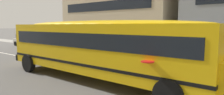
{
  "coord_description": "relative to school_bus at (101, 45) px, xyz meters",
  "views": [
    {
      "loc": [
        5.21,
        -8.84,
        2.82
      ],
      "look_at": [
        -1.34,
        -0.67,
        1.66
      ],
      "focal_mm": 32.01,
      "sensor_mm": 36.0,
      "label": 1
    }
  ],
  "objects": [
    {
      "name": "parked_car_silver_by_entrance",
      "position": [
        -12.71,
        6.71,
        -0.98
      ],
      "size": [
        3.99,
        2.05,
        1.64
      ],
      "rotation": [
        0.0,
        0.0,
        -0.05
      ],
      "color": "#B7BABF",
      "rests_on": "ground_plane"
    },
    {
      "name": "sidewalk_far",
      "position": [
        1.53,
        9.18,
        -1.82
      ],
      "size": [
        120.0,
        3.0,
        0.01
      ],
      "primitive_type": "cube",
      "color": "gray",
      "rests_on": "ground_plane"
    },
    {
      "name": "lane_centreline",
      "position": [
        1.53,
        1.33,
        -1.82
      ],
      "size": [
        110.0,
        0.16,
        0.01
      ],
      "primitive_type": "cube",
      "color": "silver",
      "rests_on": "ground_plane"
    },
    {
      "name": "parked_car_white_by_hydrant",
      "position": [
        -19.93,
        6.62,
        -0.98
      ],
      "size": [
        3.99,
        2.06,
        1.64
      ],
      "rotation": [
        0.0,
        0.0,
        0.06
      ],
      "color": "silver",
      "rests_on": "ground_plane"
    },
    {
      "name": "ground_plane",
      "position": [
        1.53,
        1.33,
        -1.83
      ],
      "size": [
        400.0,
        400.0,
        0.0
      ],
      "primitive_type": "plane",
      "color": "#54514F"
    },
    {
      "name": "school_bus",
      "position": [
        0.0,
        0.0,
        0.0
      ],
      "size": [
        13.75,
        3.25,
        3.07
      ],
      "rotation": [
        0.0,
        0.0,
        0.0
      ],
      "color": "yellow",
      "rests_on": "ground_plane"
    }
  ]
}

